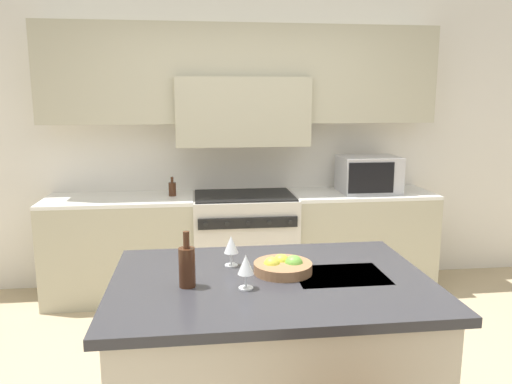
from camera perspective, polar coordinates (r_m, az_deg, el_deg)
The scene contains 10 objects.
back_cabinetry at distance 4.66m, azimuth -1.75°, elevation 8.53°, with size 10.00×0.46×2.70m.
back_counter at distance 4.60m, azimuth -1.38°, elevation -5.91°, with size 3.50×0.62×0.91m.
range_stove at distance 4.58m, azimuth -1.35°, elevation -5.95°, with size 0.91×0.70×0.92m.
microwave at distance 4.72m, azimuth 12.73°, elevation 1.99°, with size 0.53×0.42×0.33m.
kitchen_island at distance 2.64m, azimuth 1.67°, elevation -19.13°, with size 1.53×1.08×0.92m.
wine_bottle at distance 2.33m, azimuth -7.89°, elevation -8.36°, with size 0.08×0.08×0.26m.
wine_glass_near at distance 2.28m, azimuth -1.18°, elevation -8.43°, with size 0.07×0.07×0.16m.
wine_glass_far at distance 2.58m, azimuth -2.86°, elevation -6.13°, with size 0.07×0.07×0.16m.
fruit_bowl at distance 2.51m, azimuth 3.12°, elevation -8.50°, with size 0.29×0.29×0.10m.
oil_bottle_on_counter at distance 4.49m, azimuth -9.54°, elevation 0.38°, with size 0.07×0.07×0.17m.
Camera 1 is at (-0.43, -2.68, 1.78)m, focal length 35.00 mm.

